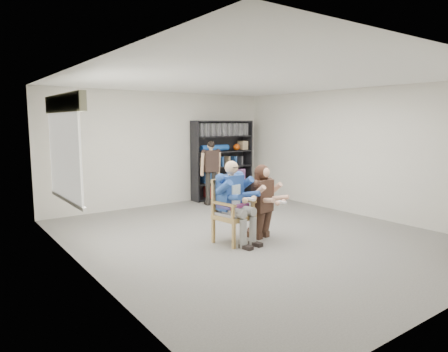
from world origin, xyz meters
TOP-DOWN VIEW (x-y plane):
  - room_shell at (0.00, 0.00)m, footprint 6.00×7.00m
  - floor at (0.00, 0.00)m, footprint 6.00×7.00m
  - window_left at (-2.95, 1.00)m, footprint 0.16×2.00m
  - armchair at (-0.54, -0.14)m, footprint 0.73×0.71m
  - seated_man at (-0.54, -0.14)m, footprint 0.74×0.94m
  - kneeling_woman at (0.04, -0.26)m, footprint 0.68×0.96m
  - bookshelf at (1.70, 3.28)m, footprint 1.80×0.38m
  - standing_man at (0.93, 2.70)m, footprint 0.54×0.36m

SIDE VIEW (x-z plane):
  - floor at x=0.00m, z-range -0.01..0.01m
  - armchair at x=-0.54m, z-range 0.00..1.10m
  - kneeling_woman at x=0.04m, z-range 0.00..1.31m
  - seated_man at x=-0.54m, z-range 0.00..1.43m
  - standing_man at x=0.93m, z-range 0.00..1.61m
  - bookshelf at x=1.70m, z-range 0.00..2.10m
  - room_shell at x=0.00m, z-range 0.00..2.80m
  - window_left at x=-2.95m, z-range 0.76..2.50m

